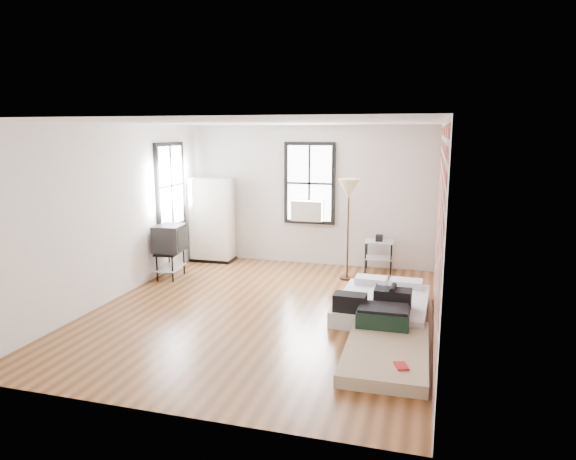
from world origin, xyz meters
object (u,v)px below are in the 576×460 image
(mattress_main, at_px, (382,303))
(tv_stand, at_px, (170,240))
(mattress_bare, at_px, (386,342))
(wardrobe, at_px, (212,220))
(side_table, at_px, (379,247))
(floor_lamp, at_px, (349,193))

(mattress_main, xyz_separation_m, tv_stand, (-3.96, 0.86, 0.55))
(mattress_bare, bearing_deg, tv_stand, 150.71)
(wardrobe, xyz_separation_m, side_table, (3.44, 0.07, -0.38))
(wardrobe, bearing_deg, tv_stand, -100.14)
(mattress_main, relative_size, side_table, 2.49)
(mattress_bare, relative_size, wardrobe, 1.07)
(mattress_main, distance_m, tv_stand, 4.09)
(wardrobe, height_order, tv_stand, wardrobe)
(mattress_main, distance_m, side_table, 2.38)
(side_table, relative_size, tv_stand, 0.72)
(mattress_bare, height_order, side_table, side_table)
(tv_stand, bearing_deg, mattress_main, -19.43)
(mattress_main, distance_m, wardrobe, 4.43)
(wardrobe, distance_m, floor_lamp, 3.09)
(wardrobe, relative_size, side_table, 2.42)
(wardrobe, xyz_separation_m, floor_lamp, (2.94, -0.61, 0.72))
(mattress_main, bearing_deg, side_table, 99.00)
(mattress_bare, distance_m, floor_lamp, 3.50)
(side_table, xyz_separation_m, floor_lamp, (-0.50, -0.68, 1.10))
(mattress_main, xyz_separation_m, mattress_bare, (0.18, -1.36, -0.03))
(mattress_bare, height_order, floor_lamp, floor_lamp)
(mattress_bare, relative_size, tv_stand, 1.88)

